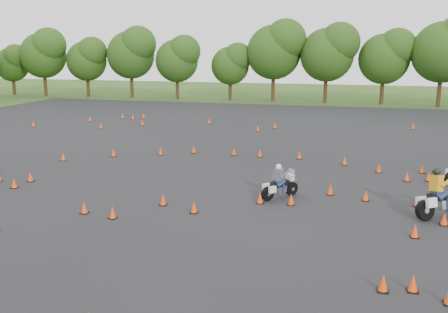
% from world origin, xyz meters
% --- Properties ---
extents(ground, '(140.00, 140.00, 0.00)m').
position_xyz_m(ground, '(0.00, 0.00, 0.00)').
color(ground, '#2D5119').
rests_on(ground, ground).
extents(asphalt_pad, '(62.00, 62.00, 0.00)m').
position_xyz_m(asphalt_pad, '(0.00, 6.00, 0.01)').
color(asphalt_pad, black).
rests_on(asphalt_pad, ground).
extents(treeline, '(87.14, 32.37, 10.16)m').
position_xyz_m(treeline, '(2.13, 34.77, 4.53)').
color(treeline, '#244212').
rests_on(treeline, ground).
extents(traffic_cones, '(36.21, 33.10, 0.45)m').
position_xyz_m(traffic_cones, '(-0.09, 5.59, 0.23)').
color(traffic_cones, '#EB4209').
rests_on(traffic_cones, asphalt_pad).
extents(rider_grey, '(1.75, 1.93, 1.54)m').
position_xyz_m(rider_grey, '(3.06, 1.79, 0.78)').
color(rider_grey, '#474B50').
rests_on(rider_grey, ground).
extents(rider_yellow, '(2.49, 2.10, 1.94)m').
position_xyz_m(rider_yellow, '(9.54, 0.78, 0.98)').
color(rider_yellow, '#C78D11').
rests_on(rider_yellow, ground).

